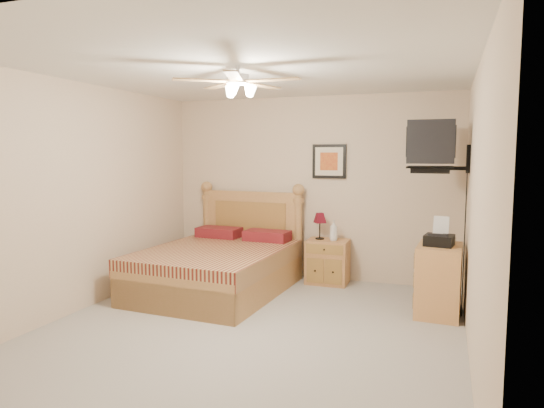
{
  "coord_description": "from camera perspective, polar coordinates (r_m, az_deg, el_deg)",
  "views": [
    {
      "loc": [
        1.77,
        -4.21,
        1.73
      ],
      "look_at": [
        -0.07,
        0.9,
        1.16
      ],
      "focal_mm": 32.0,
      "sensor_mm": 36.0,
      "label": 1
    }
  ],
  "objects": [
    {
      "name": "nightstand",
      "position": [
        6.54,
        6.56,
        -6.74
      ],
      "size": [
        0.54,
        0.41,
        0.59
      ],
      "primitive_type": "cube",
      "rotation": [
        0.0,
        0.0,
        0.01
      ],
      "color": "#A47037",
      "rests_on": "ground"
    },
    {
      "name": "ceiling_fan",
      "position": [
        4.43,
        -4.05,
        14.16
      ],
      "size": [
        1.14,
        1.14,
        0.28
      ],
      "primitive_type": null,
      "color": "white",
      "rests_on": "ceiling"
    },
    {
      "name": "magazine_upper",
      "position": [
        5.74,
        18.54,
        -3.72
      ],
      "size": [
        0.3,
        0.33,
        0.02
      ],
      "primitive_type": "imported",
      "rotation": [
        0.0,
        0.0,
        0.55
      ],
      "color": "gray",
      "rests_on": "magazine_lower"
    },
    {
      "name": "wall_left",
      "position": [
        5.67,
        -21.93,
        0.7
      ],
      "size": [
        0.04,
        4.5,
        2.5
      ],
      "primitive_type": "cube",
      "color": "beige",
      "rests_on": "ground"
    },
    {
      "name": "framed_picture",
      "position": [
        6.61,
        6.75,
        5.0
      ],
      "size": [
        0.46,
        0.04,
        0.46
      ],
      "primitive_type": "cube",
      "color": "black",
      "rests_on": "wall_back"
    },
    {
      "name": "wall_tv",
      "position": [
        5.55,
        19.77,
        6.47
      ],
      "size": [
        0.56,
        0.46,
        0.58
      ],
      "primitive_type": null,
      "color": "black",
      "rests_on": "wall_right"
    },
    {
      "name": "floor",
      "position": [
        4.88,
        -2.85,
        -14.76
      ],
      "size": [
        4.5,
        4.5,
        0.0
      ],
      "primitive_type": "plane",
      "color": "gray",
      "rests_on": "ground"
    },
    {
      "name": "lotion_bottle",
      "position": [
        6.42,
        7.27,
        -3.11
      ],
      "size": [
        0.12,
        0.12,
        0.27
      ],
      "primitive_type": "imported",
      "rotation": [
        0.0,
        0.0,
        -0.14
      ],
      "color": "silver",
      "rests_on": "nightstand"
    },
    {
      "name": "magazine_lower",
      "position": [
        5.73,
        18.49,
        -3.97
      ],
      "size": [
        0.3,
        0.33,
        0.03
      ],
      "primitive_type": "imported",
      "rotation": [
        0.0,
        0.0,
        0.43
      ],
      "color": "#B9AA98",
      "rests_on": "dresser"
    },
    {
      "name": "dresser",
      "position": [
        5.55,
        19.03,
        -8.44
      ],
      "size": [
        0.48,
        0.66,
        0.76
      ],
      "primitive_type": "cube",
      "rotation": [
        0.0,
        0.0,
        -0.05
      ],
      "color": "tan",
      "rests_on": "ground"
    },
    {
      "name": "ceiling",
      "position": [
        4.63,
        -3.02,
        15.56
      ],
      "size": [
        4.0,
        4.5,
        0.04
      ],
      "primitive_type": "cube",
      "color": "white",
      "rests_on": "ground"
    },
    {
      "name": "wall_front",
      "position": [
        2.68,
        -21.91,
        -4.74
      ],
      "size": [
        4.0,
        0.04,
        2.5
      ],
      "primitive_type": "cube",
      "color": "beige",
      "rests_on": "ground"
    },
    {
      "name": "wall_right",
      "position": [
        4.24,
        22.83,
        -0.97
      ],
      "size": [
        0.04,
        4.5,
        2.5
      ],
      "primitive_type": "cube",
      "color": "beige",
      "rests_on": "ground"
    },
    {
      "name": "table_lamp",
      "position": [
        6.51,
        5.65,
        -2.59
      ],
      "size": [
        0.22,
        0.22,
        0.36
      ],
      "primitive_type": null,
      "rotation": [
        0.0,
        0.0,
        -0.14
      ],
      "color": "maroon",
      "rests_on": "nightstand"
    },
    {
      "name": "wall_back",
      "position": [
        6.71,
        4.51,
        1.88
      ],
      "size": [
        4.0,
        0.04,
        2.5
      ],
      "primitive_type": "cube",
      "color": "beige",
      "rests_on": "ground"
    },
    {
      "name": "fax_machine",
      "position": [
        5.41,
        19.1,
        -3.07
      ],
      "size": [
        0.33,
        0.34,
        0.3
      ],
      "primitive_type": null,
      "rotation": [
        0.0,
        0.0,
        -0.15
      ],
      "color": "black",
      "rests_on": "dresser"
    },
    {
      "name": "bed",
      "position": [
        6.05,
        -6.61,
        -4.23
      ],
      "size": [
        1.65,
        2.11,
        1.32
      ],
      "primitive_type": null,
      "rotation": [
        0.0,
        0.0,
        -0.05
      ],
      "color": "#A57C3F",
      "rests_on": "ground"
    }
  ]
}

